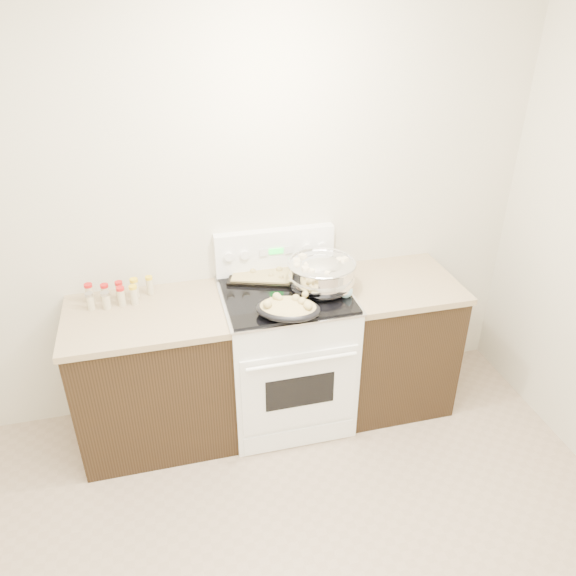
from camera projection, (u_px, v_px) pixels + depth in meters
name	position (u px, v px, depth m)	size (l,w,h in m)	color
room_shell	(286.00, 316.00, 1.72)	(4.10, 3.60, 2.75)	beige
counter_left	(154.00, 376.00, 3.43)	(0.93, 0.67, 0.92)	black
counter_right	(391.00, 340.00, 3.76)	(0.73, 0.67, 0.92)	black
kitchen_range	(286.00, 353.00, 3.59)	(0.78, 0.73, 1.22)	white
mixing_bowl	(321.00, 276.00, 3.35)	(0.53, 0.53, 0.24)	silver
roasting_pan	(288.00, 308.00, 3.12)	(0.43, 0.37, 0.11)	black
baking_sheet	(266.00, 273.00, 3.54)	(0.52, 0.44, 0.06)	black
wooden_spoon	(283.00, 312.00, 3.15)	(0.15, 0.23, 0.04)	#9A6746
blue_ladle	(346.00, 290.00, 3.32)	(0.17, 0.27, 0.11)	#99D6E5
spice_jars	(117.00, 293.00, 3.28)	(0.39, 0.15, 0.13)	#BFB28C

